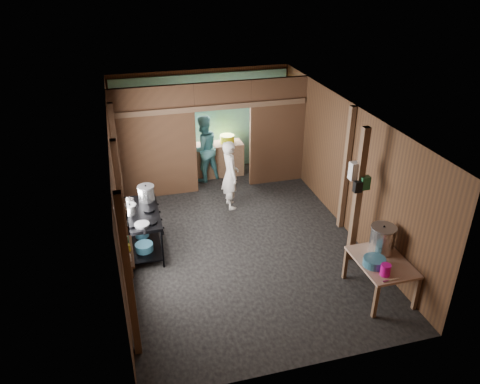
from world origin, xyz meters
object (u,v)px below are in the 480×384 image
object	(u,v)px
stock_pot	(382,240)
cook	(230,175)
pink_bucket	(385,270)
yellow_tub	(227,139)
gas_range	(142,231)
stove_pot_large	(146,194)
prep_table	(379,277)

from	to	relation	value
stock_pot	cook	size ratio (longest dim) A/B	0.32
pink_bucket	yellow_tub	size ratio (longest dim) A/B	0.53
pink_bucket	cook	bearing A→B (deg)	111.02
gas_range	cook	bearing A→B (deg)	31.55
stock_pot	pink_bucket	xyz separation A→B (m)	(-0.27, -0.60, -0.13)
stock_pot	yellow_tub	xyz separation A→B (m)	(-1.42, 5.03, 0.07)
gas_range	stove_pot_large	size ratio (longest dim) A/B	4.31
stove_pot_large	cook	xyz separation A→B (m)	(1.88, 0.83, -0.21)
gas_range	stock_pot	distance (m)	4.37
pink_bucket	gas_range	bearing A→B (deg)	143.18
stock_pot	yellow_tub	world-z (taller)	stock_pot
prep_table	yellow_tub	world-z (taller)	yellow_tub
stove_pot_large	prep_table	bearing A→B (deg)	-37.82
pink_bucket	cook	size ratio (longest dim) A/B	0.12
stove_pot_large	yellow_tub	world-z (taller)	stove_pot_large
stove_pot_large	stock_pot	bearing A→B (deg)	-34.27
gas_range	stove_pot_large	distance (m)	0.73
prep_table	stove_pot_large	xyz separation A→B (m)	(-3.54, 2.75, 0.66)
gas_range	pink_bucket	size ratio (longest dim) A/B	7.48
yellow_tub	cook	bearing A→B (deg)	-101.73
stock_pot	pink_bucket	size ratio (longest dim) A/B	2.60
stove_pot_large	cook	size ratio (longest dim) A/B	0.21
prep_table	stock_pot	distance (m)	0.62
cook	stock_pot	bearing A→B (deg)	-153.86
pink_bucket	yellow_tub	world-z (taller)	yellow_tub
pink_bucket	cook	world-z (taller)	cook
gas_range	prep_table	size ratio (longest dim) A/B	1.29
cook	stove_pot_large	bearing A→B (deg)	111.73
prep_table	pink_bucket	world-z (taller)	pink_bucket
stock_pot	cook	xyz separation A→B (m)	(-1.78, 3.32, -0.10)
stove_pot_large	pink_bucket	bearing A→B (deg)	-42.41
stove_pot_large	pink_bucket	size ratio (longest dim) A/B	1.74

